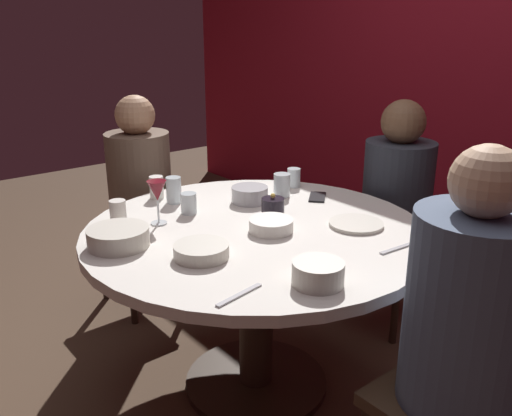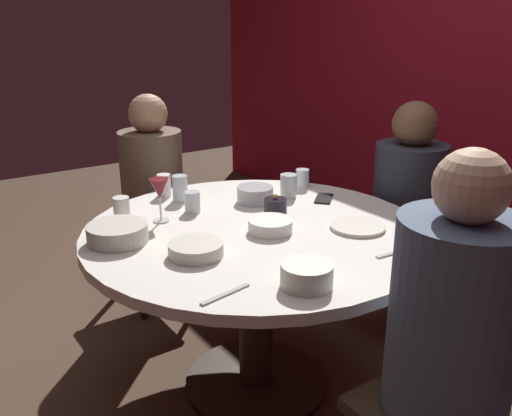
{
  "view_description": "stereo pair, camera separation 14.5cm",
  "coord_description": "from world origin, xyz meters",
  "px_view_note": "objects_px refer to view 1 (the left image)",
  "views": [
    {
      "loc": [
        1.51,
        -1.23,
        1.48
      ],
      "look_at": [
        0.0,
        0.0,
        0.8
      ],
      "focal_mm": 38.03,
      "sensor_mm": 36.0,
      "label": 1
    },
    {
      "loc": [
        1.6,
        -1.12,
        1.48
      ],
      "look_at": [
        0.0,
        0.0,
        0.8
      ],
      "focal_mm": 38.03,
      "sensor_mm": 36.0,
      "label": 2
    }
  ],
  "objects_px": {
    "dining_table": "(256,263)",
    "candle_holder": "(273,207)",
    "bowl_rice_portion": "(318,273)",
    "cup_far_edge": "(282,185)",
    "dinner_plate": "(356,224)",
    "cell_phone": "(317,197)",
    "bowl_small_white": "(271,225)",
    "cup_beside_wine": "(294,178)",
    "seated_diner_left": "(140,179)",
    "wine_glass": "(157,193)",
    "bowl_serving_large": "(250,194)",
    "seated_diner_right": "(468,316)",
    "bowl_salad_center": "(201,251)",
    "bowl_sauce_side": "(118,237)",
    "seated_diner_back": "(397,188)",
    "cup_by_right_diner": "(118,212)",
    "cup_center_front": "(174,190)",
    "cup_by_left_diner": "(157,187)",
    "cup_near_candle": "(189,203)"
  },
  "relations": [
    {
      "from": "cell_phone",
      "to": "cup_beside_wine",
      "type": "height_order",
      "value": "cup_beside_wine"
    },
    {
      "from": "dining_table",
      "to": "candle_holder",
      "type": "height_order",
      "value": "candle_holder"
    },
    {
      "from": "wine_glass",
      "to": "cup_beside_wine",
      "type": "distance_m",
      "value": 0.76
    },
    {
      "from": "wine_glass",
      "to": "cup_by_left_diner",
      "type": "xyz_separation_m",
      "value": [
        -0.29,
        0.16,
        -0.08
      ]
    },
    {
      "from": "cup_by_right_diner",
      "to": "cup_center_front",
      "type": "height_order",
      "value": "cup_center_front"
    },
    {
      "from": "cup_near_candle",
      "to": "cup_center_front",
      "type": "xyz_separation_m",
      "value": [
        -0.16,
        0.03,
        0.01
      ]
    },
    {
      "from": "cell_phone",
      "to": "bowl_small_white",
      "type": "bearing_deg",
      "value": 71.62
    },
    {
      "from": "dining_table",
      "to": "dinner_plate",
      "type": "relative_size",
      "value": 6.26
    },
    {
      "from": "seated_diner_left",
      "to": "cup_far_edge",
      "type": "xyz_separation_m",
      "value": [
        0.72,
        0.34,
        0.07
      ]
    },
    {
      "from": "dining_table",
      "to": "dinner_plate",
      "type": "xyz_separation_m",
      "value": [
        0.23,
        0.32,
        0.16
      ]
    },
    {
      "from": "seated_diner_back",
      "to": "dinner_plate",
      "type": "height_order",
      "value": "seated_diner_back"
    },
    {
      "from": "candle_holder",
      "to": "bowl_small_white",
      "type": "xyz_separation_m",
      "value": [
        0.13,
        -0.12,
        -0.01
      ]
    },
    {
      "from": "dinner_plate",
      "to": "cell_phone",
      "type": "relative_size",
      "value": 1.52
    },
    {
      "from": "bowl_rice_portion",
      "to": "cup_far_edge",
      "type": "xyz_separation_m",
      "value": [
        -0.72,
        0.5,
        0.02
      ]
    },
    {
      "from": "seated_diner_left",
      "to": "cup_beside_wine",
      "type": "xyz_separation_m",
      "value": [
        0.64,
        0.49,
        0.06
      ]
    },
    {
      "from": "cup_by_right_diner",
      "to": "cup_beside_wine",
      "type": "xyz_separation_m",
      "value": [
        0.07,
        0.88,
        -0.0
      ]
    },
    {
      "from": "cup_far_edge",
      "to": "dining_table",
      "type": "bearing_deg",
      "value": -55.66
    },
    {
      "from": "cell_phone",
      "to": "cup_by_left_diner",
      "type": "distance_m",
      "value": 0.72
    },
    {
      "from": "seated_diner_right",
      "to": "bowl_serving_large",
      "type": "distance_m",
      "value": 1.16
    },
    {
      "from": "dining_table",
      "to": "candle_holder",
      "type": "xyz_separation_m",
      "value": [
        -0.07,
        0.14,
        0.19
      ]
    },
    {
      "from": "seated_diner_right",
      "to": "bowl_salad_center",
      "type": "distance_m",
      "value": 0.85
    },
    {
      "from": "bowl_sauce_side",
      "to": "seated_diner_back",
      "type": "bearing_deg",
      "value": 83.05
    },
    {
      "from": "dining_table",
      "to": "cup_far_edge",
      "type": "relative_size",
      "value": 12.69
    },
    {
      "from": "bowl_serving_large",
      "to": "cup_beside_wine",
      "type": "bearing_deg",
      "value": 99.09
    },
    {
      "from": "bowl_sauce_side",
      "to": "cup_by_left_diner",
      "type": "relative_size",
      "value": 2.16
    },
    {
      "from": "candle_holder",
      "to": "cup_center_front",
      "type": "height_order",
      "value": "cup_center_front"
    },
    {
      "from": "bowl_sauce_side",
      "to": "cup_by_right_diner",
      "type": "height_order",
      "value": "cup_by_right_diner"
    },
    {
      "from": "wine_glass",
      "to": "bowl_small_white",
      "type": "bearing_deg",
      "value": 40.63
    },
    {
      "from": "dinner_plate",
      "to": "cup_beside_wine",
      "type": "xyz_separation_m",
      "value": [
        -0.54,
        0.17,
        0.04
      ]
    },
    {
      "from": "seated_diner_right",
      "to": "cup_near_candle",
      "type": "bearing_deg",
      "value": 5.38
    },
    {
      "from": "wine_glass",
      "to": "cup_by_left_diner",
      "type": "bearing_deg",
      "value": 151.8
    },
    {
      "from": "bowl_salad_center",
      "to": "wine_glass",
      "type": "bearing_deg",
      "value": 172.72
    },
    {
      "from": "dining_table",
      "to": "seated_diner_left",
      "type": "distance_m",
      "value": 0.96
    },
    {
      "from": "seated_diner_right",
      "to": "bowl_serving_large",
      "type": "relative_size",
      "value": 7.52
    },
    {
      "from": "wine_glass",
      "to": "cup_far_edge",
      "type": "bearing_deg",
      "value": 86.25
    },
    {
      "from": "bowl_salad_center",
      "to": "dining_table",
      "type": "bearing_deg",
      "value": 107.24
    },
    {
      "from": "seated_diner_right",
      "to": "wine_glass",
      "type": "bearing_deg",
      "value": 13.09
    },
    {
      "from": "bowl_sauce_side",
      "to": "cup_center_front",
      "type": "xyz_separation_m",
      "value": [
        -0.3,
        0.4,
        0.02
      ]
    },
    {
      "from": "seated_diner_left",
      "to": "wine_glass",
      "type": "xyz_separation_m",
      "value": [
        0.68,
        -0.27,
        0.15
      ]
    },
    {
      "from": "bowl_sauce_side",
      "to": "bowl_small_white",
      "type": "bearing_deg",
      "value": 65.44
    },
    {
      "from": "wine_glass",
      "to": "bowl_serving_large",
      "type": "distance_m",
      "value": 0.46
    },
    {
      "from": "dining_table",
      "to": "bowl_rice_portion",
      "type": "xyz_separation_m",
      "value": [
        0.49,
        -0.15,
        0.19
      ]
    },
    {
      "from": "candle_holder",
      "to": "dinner_plate",
      "type": "relative_size",
      "value": 0.44
    },
    {
      "from": "candle_holder",
      "to": "bowl_sauce_side",
      "type": "bearing_deg",
      "value": -99.21
    },
    {
      "from": "bowl_small_white",
      "to": "cup_beside_wine",
      "type": "relative_size",
      "value": 1.88
    },
    {
      "from": "seated_diner_back",
      "to": "cup_by_right_diner",
      "type": "distance_m",
      "value": 1.33
    },
    {
      "from": "dinner_plate",
      "to": "cell_phone",
      "type": "bearing_deg",
      "value": 158.76
    },
    {
      "from": "bowl_rice_portion",
      "to": "cup_far_edge",
      "type": "height_order",
      "value": "cup_far_edge"
    },
    {
      "from": "cup_center_front",
      "to": "cup_beside_wine",
      "type": "bearing_deg",
      "value": 74.99
    },
    {
      "from": "dining_table",
      "to": "cell_phone",
      "type": "relative_size",
      "value": 9.5
    }
  ]
}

